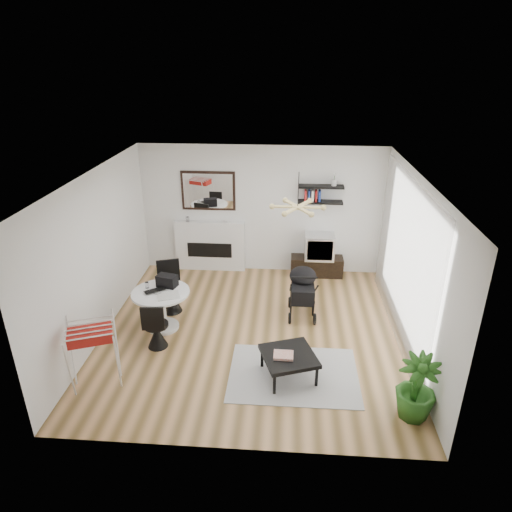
# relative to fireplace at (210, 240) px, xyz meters

# --- Properties ---
(floor) EXTENTS (5.00, 5.00, 0.00)m
(floor) POSITION_rel_fireplace_xyz_m (1.10, -2.42, -0.69)
(floor) COLOR brown
(floor) RESTS_ON ground
(ceiling) EXTENTS (5.00, 5.00, 0.00)m
(ceiling) POSITION_rel_fireplace_xyz_m (1.10, -2.42, 2.01)
(ceiling) COLOR white
(ceiling) RESTS_ON wall_back
(wall_back) EXTENTS (5.00, 0.00, 5.00)m
(wall_back) POSITION_rel_fireplace_xyz_m (1.10, 0.08, 0.66)
(wall_back) COLOR white
(wall_back) RESTS_ON floor
(wall_left) EXTENTS (0.00, 5.00, 5.00)m
(wall_left) POSITION_rel_fireplace_xyz_m (-1.40, -2.42, 0.66)
(wall_left) COLOR white
(wall_left) RESTS_ON floor
(wall_right) EXTENTS (0.00, 5.00, 5.00)m
(wall_right) POSITION_rel_fireplace_xyz_m (3.60, -2.42, 0.66)
(wall_right) COLOR white
(wall_right) RESTS_ON floor
(sheer_curtain) EXTENTS (0.04, 3.60, 2.60)m
(sheer_curtain) POSITION_rel_fireplace_xyz_m (3.50, -2.22, 0.66)
(sheer_curtain) COLOR white
(sheer_curtain) RESTS_ON wall_right
(fireplace) EXTENTS (1.50, 0.17, 2.16)m
(fireplace) POSITION_rel_fireplace_xyz_m (0.00, 0.00, 0.00)
(fireplace) COLOR white
(fireplace) RESTS_ON floor
(shelf_lower) EXTENTS (0.90, 0.25, 0.04)m
(shelf_lower) POSITION_rel_fireplace_xyz_m (2.29, -0.05, 0.91)
(shelf_lower) COLOR black
(shelf_lower) RESTS_ON wall_back
(shelf_upper) EXTENTS (0.90, 0.25, 0.04)m
(shelf_upper) POSITION_rel_fireplace_xyz_m (2.29, -0.05, 1.23)
(shelf_upper) COLOR black
(shelf_upper) RESTS_ON wall_back
(pendant_lamp) EXTENTS (0.90, 0.90, 0.10)m
(pendant_lamp) POSITION_rel_fireplace_xyz_m (1.80, -2.12, 1.46)
(pendant_lamp) COLOR tan
(pendant_lamp) RESTS_ON ceiling
(tv_console) EXTENTS (1.09, 0.38, 0.41)m
(tv_console) POSITION_rel_fireplace_xyz_m (2.29, -0.12, -0.48)
(tv_console) COLOR black
(tv_console) RESTS_ON floor
(crt_tv) EXTENTS (0.60, 0.52, 0.52)m
(crt_tv) POSITION_rel_fireplace_xyz_m (2.32, -0.13, -0.01)
(crt_tv) COLOR silver
(crt_tv) RESTS_ON tv_console
(dining_table) EXTENTS (0.97, 0.97, 0.71)m
(dining_table) POSITION_rel_fireplace_xyz_m (-0.43, -2.39, -0.22)
(dining_table) COLOR white
(dining_table) RESTS_ON floor
(laptop) EXTENTS (0.42, 0.39, 0.03)m
(laptop) POSITION_rel_fireplace_xyz_m (-0.49, -2.43, 0.04)
(laptop) COLOR black
(laptop) RESTS_ON dining_table
(black_bag) EXTENTS (0.38, 0.28, 0.20)m
(black_bag) POSITION_rel_fireplace_xyz_m (-0.36, -2.18, 0.12)
(black_bag) COLOR black
(black_bag) RESTS_ON dining_table
(newspaper) EXTENTS (0.44, 0.40, 0.01)m
(newspaper) POSITION_rel_fireplace_xyz_m (-0.27, -2.52, 0.03)
(newspaper) COLOR white
(newspaper) RESTS_ON dining_table
(drinking_glass) EXTENTS (0.06, 0.06, 0.11)m
(drinking_glass) POSITION_rel_fireplace_xyz_m (-0.69, -2.28, 0.08)
(drinking_glass) COLOR white
(drinking_glass) RESTS_ON dining_table
(chair_far) EXTENTS (0.49, 0.50, 0.94)m
(chair_far) POSITION_rel_fireplace_xyz_m (-0.43, -1.81, -0.39)
(chair_far) COLOR black
(chair_far) RESTS_ON floor
(chair_near) EXTENTS (0.39, 0.41, 0.83)m
(chair_near) POSITION_rel_fireplace_xyz_m (-0.38, -2.95, -0.42)
(chair_near) COLOR black
(chair_near) RESTS_ON floor
(drying_rack) EXTENTS (0.84, 0.81, 0.99)m
(drying_rack) POSITION_rel_fireplace_xyz_m (-0.97, -3.92, -0.16)
(drying_rack) COLOR white
(drying_rack) RESTS_ON floor
(stroller) EXTENTS (0.50, 0.81, 0.98)m
(stroller) POSITION_rel_fireplace_xyz_m (1.95, -1.73, -0.27)
(stroller) COLOR black
(stroller) RESTS_ON floor
(rug) EXTENTS (1.89, 1.36, 0.01)m
(rug) POSITION_rel_fireplace_xyz_m (1.80, -3.49, -0.68)
(rug) COLOR #AAAAAA
(rug) RESTS_ON floor
(coffee_table) EXTENTS (0.93, 0.93, 0.37)m
(coffee_table) POSITION_rel_fireplace_xyz_m (1.73, -3.52, -0.34)
(coffee_table) COLOR black
(coffee_table) RESTS_ON rug
(magazines) EXTENTS (0.28, 0.23, 0.04)m
(magazines) POSITION_rel_fireplace_xyz_m (1.65, -3.58, -0.28)
(magazines) COLOR #B9442E
(magazines) RESTS_ON coffee_table
(potted_plant) EXTENTS (0.66, 0.66, 0.92)m
(potted_plant) POSITION_rel_fireplace_xyz_m (3.35, -4.20, -0.23)
(potted_plant) COLOR #265D1A
(potted_plant) RESTS_ON floor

